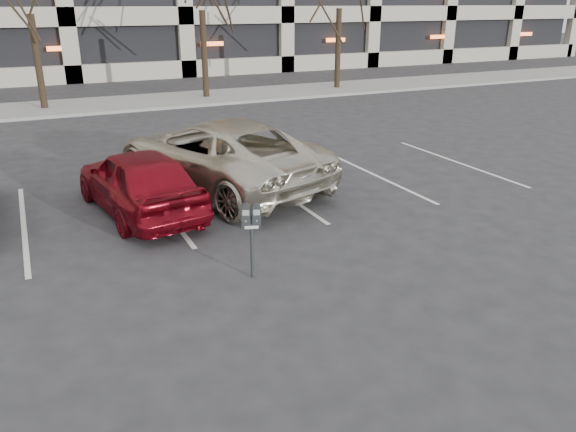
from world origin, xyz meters
name	(u,v)px	position (x,y,z in m)	size (l,w,h in m)	color
ground	(259,231)	(0.00, 0.00, 0.00)	(140.00, 140.00, 0.00)	#28282B
sidewalk	(119,104)	(0.00, 16.00, 0.06)	(80.00, 4.00, 0.12)	gray
stall_lines	(161,205)	(-1.40, 2.30, 0.01)	(16.90, 5.20, 0.00)	silver
parking_meter	(251,223)	(-0.86, -1.79, 0.96)	(0.34, 0.22, 1.25)	black
suv_silver	(219,154)	(0.23, 3.01, 0.83)	(4.43, 6.53, 1.67)	beige
car_red	(139,181)	(-1.88, 2.03, 0.71)	(1.69, 4.19, 1.43)	maroon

